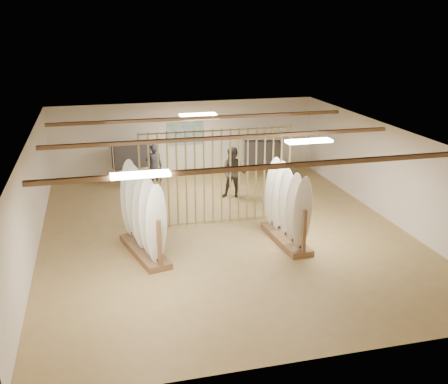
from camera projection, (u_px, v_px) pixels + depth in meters
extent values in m
plane|color=tan|center=(224.00, 232.00, 14.76)|extent=(12.00, 12.00, 0.00)
plane|color=gray|center=(224.00, 135.00, 13.88)|extent=(12.00, 12.00, 0.00)
plane|color=white|center=(185.00, 139.00, 19.84)|extent=(12.00, 0.00, 12.00)
plane|color=white|center=(311.00, 290.00, 8.80)|extent=(12.00, 0.00, 12.00)
plane|color=white|center=(31.00, 200.00, 13.16)|extent=(0.00, 12.00, 12.00)
plane|color=white|center=(388.00, 173.00, 15.48)|extent=(0.00, 12.00, 12.00)
cube|color=brown|center=(224.00, 138.00, 13.90)|extent=(9.50, 6.12, 0.10)
cube|color=white|center=(224.00, 137.00, 13.90)|extent=(1.20, 0.35, 0.06)
cylinder|color=tan|center=(140.00, 182.00, 14.55)|extent=(0.05, 0.05, 2.78)
cylinder|color=tan|center=(150.00, 182.00, 14.61)|extent=(0.05, 0.05, 2.78)
cylinder|color=tan|center=(159.00, 181.00, 14.67)|extent=(0.05, 0.05, 2.78)
cylinder|color=tan|center=(168.00, 180.00, 14.73)|extent=(0.05, 0.05, 2.78)
cylinder|color=tan|center=(177.00, 180.00, 14.79)|extent=(0.05, 0.05, 2.78)
cylinder|color=tan|center=(186.00, 179.00, 14.85)|extent=(0.05, 0.05, 2.78)
cylinder|color=tan|center=(195.00, 179.00, 14.91)|extent=(0.05, 0.05, 2.78)
cylinder|color=tan|center=(204.00, 178.00, 14.97)|extent=(0.05, 0.05, 2.78)
cylinder|color=tan|center=(213.00, 177.00, 15.03)|extent=(0.05, 0.05, 2.78)
cylinder|color=tan|center=(222.00, 177.00, 15.09)|extent=(0.05, 0.05, 2.78)
cylinder|color=tan|center=(230.00, 176.00, 15.15)|extent=(0.05, 0.05, 2.78)
cylinder|color=tan|center=(239.00, 175.00, 15.21)|extent=(0.05, 0.05, 2.78)
cylinder|color=tan|center=(247.00, 175.00, 15.27)|extent=(0.05, 0.05, 2.78)
cylinder|color=tan|center=(256.00, 174.00, 15.33)|extent=(0.05, 0.05, 2.78)
cylinder|color=tan|center=(264.00, 174.00, 15.39)|extent=(0.05, 0.05, 2.78)
cylinder|color=tan|center=(273.00, 173.00, 15.45)|extent=(0.05, 0.05, 2.78)
cylinder|color=tan|center=(281.00, 172.00, 15.51)|extent=(0.05, 0.05, 2.78)
cylinder|color=tan|center=(289.00, 172.00, 15.57)|extent=(0.05, 0.05, 2.78)
cube|color=teal|center=(185.00, 134.00, 19.76)|extent=(1.40, 0.03, 0.90)
cube|color=brown|center=(145.00, 251.00, 13.38)|extent=(1.14, 2.38, 0.16)
cylinder|color=black|center=(143.00, 214.00, 13.06)|extent=(0.55, 2.19, 0.01)
ellipsoid|color=white|center=(156.00, 224.00, 12.24)|extent=(0.53, 0.19, 2.03)
ellipsoid|color=white|center=(149.00, 217.00, 12.64)|extent=(0.53, 0.19, 2.03)
ellipsoid|color=white|center=(143.00, 211.00, 13.03)|extent=(0.53, 0.19, 2.03)
ellipsoid|color=white|center=(136.00, 205.00, 13.43)|extent=(0.53, 0.19, 2.03)
ellipsoid|color=white|center=(130.00, 200.00, 13.83)|extent=(0.53, 0.19, 2.03)
cube|color=brown|center=(286.00, 239.00, 14.14)|extent=(0.72, 2.28, 0.16)
cylinder|color=black|center=(287.00, 204.00, 13.83)|extent=(0.14, 2.19, 0.01)
ellipsoid|color=silver|center=(302.00, 213.00, 12.97)|extent=(0.52, 0.09, 1.98)
ellipsoid|color=silver|center=(295.00, 207.00, 13.39)|extent=(0.52, 0.09, 1.98)
ellipsoid|color=white|center=(287.00, 201.00, 13.80)|extent=(0.52, 0.09, 1.98)
ellipsoid|color=white|center=(280.00, 196.00, 14.22)|extent=(0.52, 0.09, 1.98)
ellipsoid|color=white|center=(274.00, 191.00, 14.64)|extent=(0.52, 0.09, 1.98)
cylinder|color=silver|center=(131.00, 142.00, 18.77)|extent=(1.42, 0.38, 0.03)
cube|color=black|center=(131.00, 156.00, 18.93)|extent=(1.40, 0.68, 0.88)
cylinder|color=silver|center=(132.00, 162.00, 19.00)|extent=(0.03, 0.03, 1.56)
cylinder|color=silver|center=(263.00, 140.00, 19.27)|extent=(1.39, 0.39, 0.03)
cube|color=black|center=(262.00, 153.00, 19.43)|extent=(1.38, 0.68, 0.87)
cylinder|color=silver|center=(262.00, 159.00, 19.50)|extent=(0.03, 0.03, 1.54)
imported|color=#2B2C34|center=(154.00, 164.00, 18.22)|extent=(0.70, 0.50, 1.85)
imported|color=#39322C|center=(234.00, 170.00, 17.27)|extent=(1.18, 1.08, 1.98)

